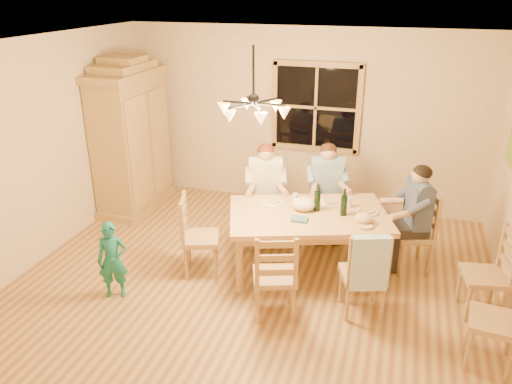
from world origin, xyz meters
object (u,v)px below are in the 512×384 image
(chair_near_right, at_px, (362,287))
(chair_end_left, at_px, (201,249))
(chair_far_right, at_px, (325,216))
(chair_spare_back, at_px, (482,289))
(dining_table, at_px, (308,221))
(chair_end_right, at_px, (411,245))
(chandelier, at_px, (254,108))
(adult_slate_man, at_px, (417,205))
(wine_bottle_b, at_px, (344,202))
(armoire, at_px, (132,141))
(child, at_px, (112,260))
(wine_bottle_a, at_px, (317,198))
(chair_spare_front, at_px, (491,335))
(adult_plaid_man, at_px, (327,179))
(chair_far_left, at_px, (265,217))
(chair_near_left, at_px, (274,289))
(adult_woman, at_px, (265,180))

(chair_near_right, xyz_separation_m, chair_end_left, (-1.92, 0.25, 0.00))
(chair_far_right, relative_size, chair_spare_back, 1.00)
(dining_table, bearing_deg, chair_end_right, 19.18)
(chandelier, relative_size, dining_table, 0.37)
(chandelier, distance_m, chair_far_right, 2.35)
(adult_slate_man, xyz_separation_m, wine_bottle_b, (-0.81, -0.35, 0.08))
(armoire, xyz_separation_m, chair_end_left, (1.74, -1.53, -0.75))
(chair_end_left, relative_size, child, 1.11)
(chair_end_left, bearing_deg, chair_near_right, 63.43)
(armoire, xyz_separation_m, child, (1.01, -2.28, -0.61))
(wine_bottle_a, bearing_deg, wine_bottle_b, -6.49)
(chair_end_left, relative_size, wine_bottle_b, 3.00)
(wine_bottle_b, bearing_deg, armoire, 162.57)
(chair_spare_back, bearing_deg, chair_end_left, 81.38)
(chair_end_right, distance_m, chair_spare_front, 1.70)
(chair_far_right, relative_size, adult_plaid_man, 1.13)
(chair_far_left, xyz_separation_m, chair_spare_front, (2.64, -1.78, 0.00))
(wine_bottle_a, distance_m, child, 2.43)
(dining_table, height_order, chair_spare_front, chair_spare_front)
(chair_near_right, bearing_deg, chair_spare_front, -39.52)
(chair_far_left, bearing_deg, chair_near_left, 90.00)
(wine_bottle_a, bearing_deg, chair_far_right, 91.61)
(armoire, height_order, chair_end_left, armoire)
(dining_table, bearing_deg, adult_woman, 137.08)
(chandelier, xyz_separation_m, adult_woman, (-0.19, 1.15, -1.24))
(chair_end_left, bearing_deg, adult_slate_man, 90.00)
(dining_table, height_order, adult_plaid_man, adult_plaid_man)
(chair_end_right, height_order, chair_spare_back, same)
(armoire, height_order, chair_far_right, armoire)
(chair_far_left, height_order, adult_plaid_man, adult_plaid_man)
(armoire, bearing_deg, chair_end_left, -41.37)
(adult_woman, height_order, wine_bottle_b, adult_woman)
(chandelier, bearing_deg, chair_far_left, 99.54)
(chair_end_right, height_order, wine_bottle_b, wine_bottle_b)
(wine_bottle_b, bearing_deg, chandelier, -149.11)
(armoire, relative_size, adult_woman, 2.63)
(chair_far_left, height_order, chair_far_right, same)
(chandelier, height_order, chair_spare_back, chandelier)
(chair_end_right, distance_m, adult_slate_man, 0.54)
(chair_near_right, relative_size, chair_end_right, 1.00)
(adult_woman, relative_size, chair_spare_back, 0.88)
(chair_near_right, bearing_deg, chair_near_left, -180.00)
(chair_far_right, height_order, wine_bottle_a, wine_bottle_a)
(wine_bottle_a, bearing_deg, chair_far_left, 144.48)
(armoire, xyz_separation_m, chair_spare_front, (4.87, -2.23, -0.75))
(chair_far_right, distance_m, wine_bottle_a, 1.04)
(chair_far_right, xyz_separation_m, chair_spare_front, (1.87, -2.05, 0.00))
(chandelier, xyz_separation_m, chair_far_left, (-0.19, 1.15, -1.77))
(chair_near_right, bearing_deg, child, 171.52)
(adult_woman, xyz_separation_m, child, (-1.22, -1.84, -0.39))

